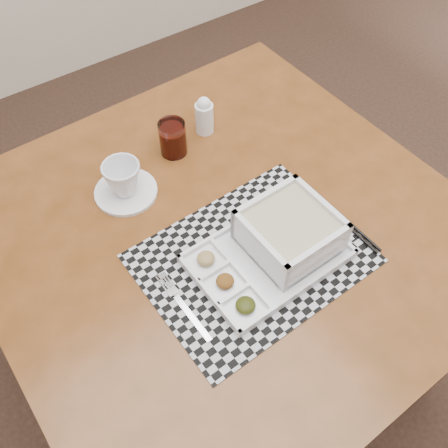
% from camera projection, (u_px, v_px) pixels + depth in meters
% --- Properties ---
extents(dining_table, '(1.07, 1.07, 0.78)m').
position_uv_depth(dining_table, '(225.00, 245.00, 1.20)').
color(dining_table, '#4B290D').
rests_on(dining_table, ground).
extents(placemat, '(0.47, 0.37, 0.00)m').
position_uv_depth(placemat, '(252.00, 258.00, 1.08)').
color(placemat, '#ACABB3').
rests_on(placemat, dining_table).
extents(serving_tray, '(0.33, 0.23, 0.10)m').
position_uv_depth(serving_tray, '(283.00, 240.00, 1.06)').
color(serving_tray, white).
rests_on(serving_tray, placemat).
extents(fork, '(0.02, 0.19, 0.00)m').
position_uv_depth(fork, '(183.00, 304.00, 1.00)').
color(fork, silver).
rests_on(fork, placemat).
extents(spoon, '(0.04, 0.18, 0.01)m').
position_uv_depth(spoon, '(311.00, 202.00, 1.17)').
color(spoon, silver).
rests_on(spoon, placemat).
extents(chopsticks, '(0.02, 0.24, 0.01)m').
position_uv_depth(chopsticks, '(340.00, 217.00, 1.14)').
color(chopsticks, black).
rests_on(chopsticks, placemat).
extents(saucer, '(0.15, 0.15, 0.01)m').
position_uv_depth(saucer, '(126.00, 192.00, 1.19)').
color(saucer, white).
rests_on(saucer, dining_table).
extents(cup, '(0.10, 0.10, 0.08)m').
position_uv_depth(cup, '(123.00, 178.00, 1.15)').
color(cup, white).
rests_on(cup, saucer).
extents(juice_glass, '(0.07, 0.07, 0.09)m').
position_uv_depth(juice_glass, '(173.00, 139.00, 1.24)').
color(juice_glass, white).
rests_on(juice_glass, dining_table).
extents(creamer_bottle, '(0.05, 0.05, 0.11)m').
position_uv_depth(creamer_bottle, '(204.00, 115.00, 1.28)').
color(creamer_bottle, white).
rests_on(creamer_bottle, dining_table).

